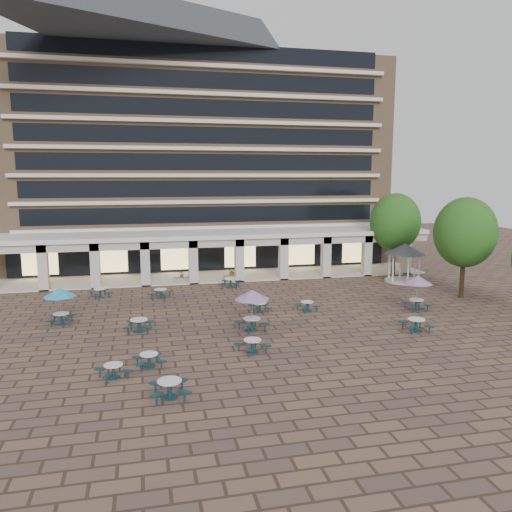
% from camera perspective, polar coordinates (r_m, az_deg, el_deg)
% --- Properties ---
extents(ground, '(120.00, 120.00, 0.00)m').
position_cam_1_polar(ground, '(34.03, -1.47, -7.34)').
color(ground, brown).
rests_on(ground, ground).
extents(apartment_building, '(40.00, 15.50, 25.20)m').
position_cam_1_polar(apartment_building, '(57.89, -6.58, 12.01)').
color(apartment_building, '#9A7857').
rests_on(apartment_building, ground).
extents(retail_arcade, '(42.00, 6.60, 4.40)m').
position_cam_1_polar(retail_arcade, '(47.70, -4.97, 1.10)').
color(retail_arcade, white).
rests_on(retail_arcade, ground).
extents(picnic_table_0, '(1.88, 1.88, 0.69)m').
position_cam_1_polar(picnic_table_0, '(25.59, -15.97, -12.40)').
color(picnic_table_0, '#14373D').
rests_on(picnic_table_0, ground).
extents(picnic_table_1, '(1.83, 1.83, 0.81)m').
position_cam_1_polar(picnic_table_1, '(22.93, -9.85, -14.57)').
color(picnic_table_1, '#14373D').
rests_on(picnic_table_1, ground).
extents(picnic_table_2, '(2.01, 2.01, 0.74)m').
position_cam_1_polar(picnic_table_2, '(27.95, -0.40, -10.09)').
color(picnic_table_2, '#14373D').
rests_on(picnic_table_2, ground).
extents(picnic_table_3, '(1.87, 1.87, 0.81)m').
position_cam_1_polar(picnic_table_3, '(33.12, 17.84, -7.38)').
color(picnic_table_3, '#14373D').
rests_on(picnic_table_3, ground).
extents(picnic_table_4, '(2.09, 2.09, 2.41)m').
position_cam_1_polar(picnic_table_4, '(34.99, -21.52, -4.05)').
color(picnic_table_4, '#14373D').
rests_on(picnic_table_4, ground).
extents(picnic_table_5, '(1.77, 1.77, 0.70)m').
position_cam_1_polar(picnic_table_5, '(26.54, -12.12, -11.43)').
color(picnic_table_5, '#14373D').
rests_on(picnic_table_5, ground).
extents(picnic_table_6, '(2.25, 2.25, 2.60)m').
position_cam_1_polar(picnic_table_6, '(31.25, -0.46, -4.63)').
color(picnic_table_6, '#14373D').
rests_on(picnic_table_6, ground).
extents(picnic_table_7, '(1.82, 1.82, 0.70)m').
position_cam_1_polar(picnic_table_7, '(36.35, 5.86, -5.62)').
color(picnic_table_7, '#14373D').
rests_on(picnic_table_7, ground).
extents(picnic_table_8, '(2.04, 2.04, 0.74)m').
position_cam_1_polar(picnic_table_8, '(40.55, -10.85, -4.14)').
color(picnic_table_8, '#14373D').
rests_on(picnic_table_8, ground).
extents(picnic_table_9, '(2.00, 2.00, 0.81)m').
position_cam_1_polar(picnic_table_9, '(32.30, -13.22, -7.59)').
color(picnic_table_9, '#14373D').
rests_on(picnic_table_9, ground).
extents(picnic_table_10, '(1.61, 1.61, 0.70)m').
position_cam_1_polar(picnic_table_10, '(35.83, 0.42, -5.79)').
color(picnic_table_10, '#14373D').
rests_on(picnic_table_10, ground).
extents(picnic_table_11, '(2.17, 2.17, 2.51)m').
position_cam_1_polar(picnic_table_11, '(37.92, 17.98, -2.75)').
color(picnic_table_11, '#14373D').
rests_on(picnic_table_11, ground).
extents(picnic_table_12, '(1.98, 1.98, 0.73)m').
position_cam_1_polar(picnic_table_12, '(41.98, -17.40, -3.96)').
color(picnic_table_12, '#14373D').
rests_on(picnic_table_12, ground).
extents(picnic_table_13, '(2.18, 2.18, 0.82)m').
position_cam_1_polar(picnic_table_13, '(43.59, -2.92, -3.00)').
color(picnic_table_13, '#14373D').
rests_on(picnic_table_13, ground).
extents(gazebo, '(3.79, 3.79, 3.52)m').
position_cam_1_polar(gazebo, '(47.56, 16.62, 0.31)').
color(gazebo, beige).
rests_on(gazebo, ground).
extents(tree_east_a, '(4.82, 4.82, 8.03)m').
position_cam_1_polar(tree_east_a, '(42.59, 22.79, 2.49)').
color(tree_east_a, '#41301A').
rests_on(tree_east_a, ground).
extents(tree_east_c, '(4.82, 4.82, 8.03)m').
position_cam_1_polar(tree_east_c, '(49.96, 15.62, 3.75)').
color(tree_east_c, '#41301A').
rests_on(tree_east_c, ground).
extents(planter_left, '(1.50, 0.60, 1.15)m').
position_cam_1_polar(planter_left, '(45.95, -8.46, -2.54)').
color(planter_left, gray).
rests_on(planter_left, ground).
extents(planter_right, '(1.50, 0.80, 1.32)m').
position_cam_1_polar(planter_right, '(46.48, -2.76, -2.14)').
color(planter_right, gray).
rests_on(planter_right, ground).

